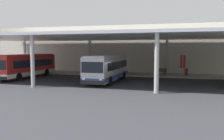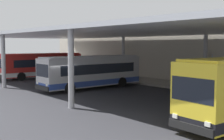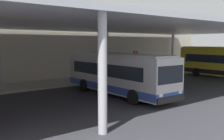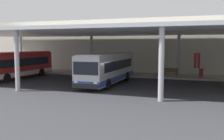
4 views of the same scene
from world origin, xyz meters
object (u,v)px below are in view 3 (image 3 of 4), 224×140
Objects in this scene: banner_sign at (135,60)px; bus_second_bay at (117,73)px; trash_bin at (135,70)px; bench_waiting at (110,72)px.

bus_second_bay is at bearing -140.43° from banner_sign.
trash_bin is 1.51m from banner_sign.
bench_waiting is at bearing 55.44° from bus_second_bay.
trash_bin is at bearing -5.23° from bench_waiting.
banner_sign is at bearing -15.76° from bench_waiting.
trash_bin is 0.31× the size of banner_sign.
banner_sign reaches higher than bus_second_bay.
bench_waiting is 3.49m from banner_sign.
banner_sign is at bearing -133.78° from trash_bin.
trash_bin reaches higher than bench_waiting.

